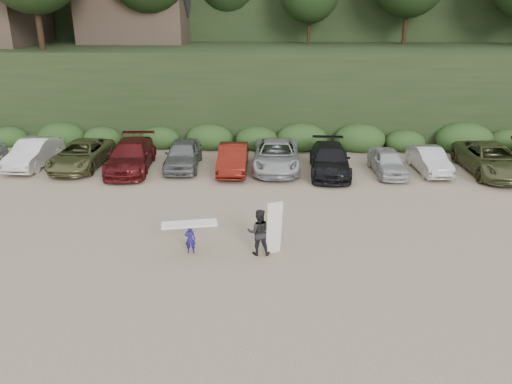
{
  "coord_description": "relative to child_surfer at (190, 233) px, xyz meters",
  "views": [
    {
      "loc": [
        -0.71,
        -17.28,
        9.1
      ],
      "look_at": [
        -1.62,
        3.0,
        1.3
      ],
      "focal_mm": 35.0,
      "sensor_mm": 36.0,
      "label": 1
    }
  ],
  "objects": [
    {
      "name": "adult_surfer",
      "position": [
        2.68,
        0.04,
        0.08
      ],
      "size": [
        1.36,
        0.73,
        2.16
      ],
      "color": "black",
      "rests_on": "ground"
    },
    {
      "name": "parked_cars",
      "position": [
        4.0,
        10.2,
        -0.08
      ],
      "size": [
        36.5,
        6.35,
        1.65
      ],
      "color": "#A3A3A8",
      "rests_on": "ground"
    },
    {
      "name": "child_surfer",
      "position": [
        0.0,
        0.0,
        0.0
      ],
      "size": [
        2.17,
        0.99,
        1.25
      ],
      "color": "navy",
      "rests_on": "ground"
    },
    {
      "name": "ground",
      "position": [
        4.0,
        0.26,
        -0.85
      ],
      "size": [
        120.0,
        120.0,
        0.0
      ],
      "primitive_type": "plane",
      "color": "tan",
      "rests_on": "ground"
    }
  ]
}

